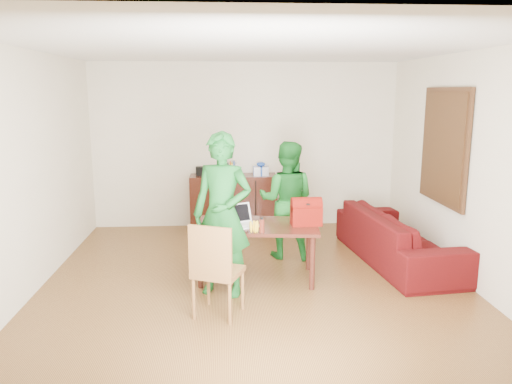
{
  "coord_description": "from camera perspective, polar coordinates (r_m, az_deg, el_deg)",
  "views": [
    {
      "loc": [
        -0.34,
        -5.48,
        2.26
      ],
      "look_at": [
        0.04,
        0.48,
        1.03
      ],
      "focal_mm": 35.0,
      "sensor_mm": 36.0,
      "label": 1
    }
  ],
  "objects": [
    {
      "name": "room",
      "position": [
        5.7,
        -0.06,
        2.01
      ],
      "size": [
        5.2,
        5.7,
        2.9
      ],
      "color": "#452611",
      "rests_on": "ground"
    },
    {
      "name": "table",
      "position": [
        6.0,
        0.12,
        -4.45
      ],
      "size": [
        1.52,
        0.96,
        0.68
      ],
      "rotation": [
        0.0,
        0.0,
        -0.1
      ],
      "color": "black",
      "rests_on": "ground"
    },
    {
      "name": "chair",
      "position": [
        5.15,
        -4.38,
        -10.93
      ],
      "size": [
        0.57,
        0.56,
        0.99
      ],
      "rotation": [
        0.0,
        0.0,
        -0.39
      ],
      "color": "brown",
      "rests_on": "ground"
    },
    {
      "name": "person_near",
      "position": [
        5.49,
        -3.87,
        -2.61
      ],
      "size": [
        0.77,
        0.63,
        1.82
      ],
      "primitive_type": "imported",
      "rotation": [
        0.0,
        0.0,
        -0.34
      ],
      "color": "#13571E",
      "rests_on": "ground"
    },
    {
      "name": "person_far",
      "position": [
        6.75,
        3.52,
        -0.93
      ],
      "size": [
        0.9,
        0.78,
        1.59
      ],
      "primitive_type": "imported",
      "rotation": [
        0.0,
        0.0,
        2.88
      ],
      "color": "#16651E",
      "rests_on": "ground"
    },
    {
      "name": "laptop",
      "position": [
        5.87,
        -1.43,
        -3.54
      ],
      "size": [
        0.42,
        0.37,
        0.25
      ],
      "rotation": [
        0.0,
        0.0,
        0.43
      ],
      "color": "white",
      "rests_on": "table"
    },
    {
      "name": "bananas",
      "position": [
        5.63,
        -0.22,
        -4.39
      ],
      "size": [
        0.15,
        0.1,
        0.05
      ],
      "primitive_type": null,
      "rotation": [
        0.0,
        0.0,
        0.08
      ],
      "color": "gold",
      "rests_on": "table"
    },
    {
      "name": "bottle",
      "position": [
        5.63,
        0.67,
        -3.78
      ],
      "size": [
        0.07,
        0.07,
        0.17
      ],
      "primitive_type": "cylinder",
      "rotation": [
        0.0,
        0.0,
        0.19
      ],
      "color": "maroon",
      "rests_on": "table"
    },
    {
      "name": "red_bag",
      "position": [
        5.96,
        5.76,
        -2.52
      ],
      "size": [
        0.36,
        0.22,
        0.26
      ],
      "primitive_type": "cube",
      "rotation": [
        0.0,
        0.0,
        0.04
      ],
      "color": "maroon",
      "rests_on": "table"
    },
    {
      "name": "sofa",
      "position": [
        6.92,
        15.9,
        -4.97
      ],
      "size": [
        1.16,
        2.4,
        0.67
      ],
      "primitive_type": "imported",
      "rotation": [
        0.0,
        0.0,
        1.68
      ],
      "color": "#360712",
      "rests_on": "ground"
    }
  ]
}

